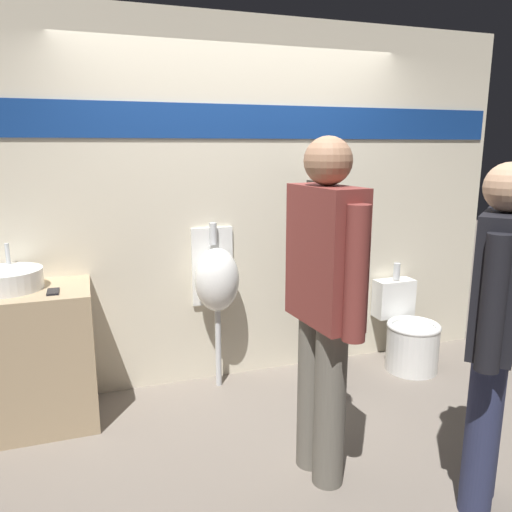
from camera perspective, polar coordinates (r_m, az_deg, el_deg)
The scene contains 10 objects.
ground_plane at distance 3.66m, azimuth 0.89°, elevation -16.84°, with size 16.00×16.00×0.00m, color #70665B.
display_wall at distance 3.78m, azimuth -2.10°, elevation 5.94°, with size 4.46×0.07×2.70m.
sink_counter at distance 3.60m, azimuth -26.71°, elevation -10.72°, with size 1.08×0.56×0.91m.
sink_basin at distance 3.49m, azimuth -26.61°, elevation -2.41°, with size 0.43×0.43×0.27m.
cell_phone at distance 3.31m, azimuth -22.18°, elevation -3.79°, with size 0.07×0.14×0.01m.
divider_near_counter at distance 3.82m, azimuth 7.51°, elevation -3.21°, with size 0.03×0.56×1.53m.
urinal_near_counter at distance 3.67m, azimuth -4.52°, elevation -2.73°, with size 0.33×0.28×1.24m.
toilet at distance 4.33m, azimuth 17.04°, elevation -8.72°, with size 0.43×0.59×0.83m.
person_in_vest at distance 2.62m, azimuth 7.76°, elevation -4.86°, with size 0.25×0.64×1.84m.
person_with_lanyard at distance 2.65m, azimuth 25.61°, elevation -7.27°, with size 0.48×0.43×1.72m.
Camera 1 is at (-1.08, -3.00, 1.79)m, focal length 35.00 mm.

